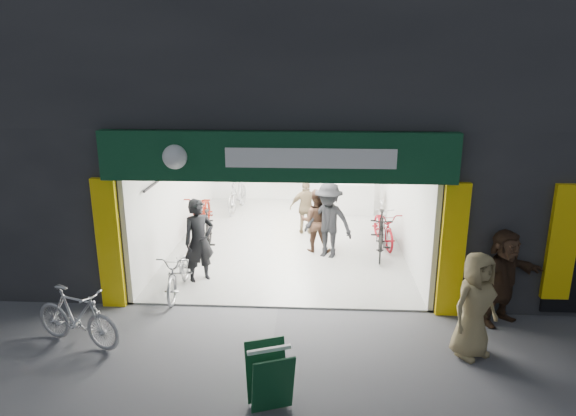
# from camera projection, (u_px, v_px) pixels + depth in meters

# --- Properties ---
(ground) EXTENTS (60.00, 60.00, 0.00)m
(ground) POSITION_uv_depth(u_px,v_px,m) (278.00, 308.00, 10.09)
(ground) COLOR #56565B
(ground) RESTS_ON ground
(building) EXTENTS (17.00, 10.27, 8.00)m
(building) POSITION_uv_depth(u_px,v_px,m) (325.00, 75.00, 13.61)
(building) COLOR #232326
(building) RESTS_ON ground
(bike_left_front) EXTENTS (0.69, 1.84, 0.96)m
(bike_left_front) POSITION_uv_depth(u_px,v_px,m) (179.00, 271.00, 10.64)
(bike_left_front) COLOR #B1B1B6
(bike_left_front) RESTS_ON ground
(bike_left_midfront) EXTENTS (0.60, 1.78, 1.05)m
(bike_left_midfront) POSITION_uv_depth(u_px,v_px,m) (206.00, 233.00, 12.82)
(bike_left_midfront) COLOR black
(bike_left_midfront) RESTS_ON ground
(bike_left_midback) EXTENTS (0.72, 2.07, 1.09)m
(bike_left_midback) POSITION_uv_depth(u_px,v_px,m) (202.00, 212.00, 14.50)
(bike_left_midback) COLOR maroon
(bike_left_midback) RESTS_ON ground
(bike_left_back) EXTENTS (0.81, 2.00, 1.17)m
(bike_left_back) POSITION_uv_depth(u_px,v_px,m) (237.00, 194.00, 16.35)
(bike_left_back) COLOR #A2A3A6
(bike_left_back) RESTS_ON ground
(bike_right_front) EXTENTS (0.75, 1.90, 1.11)m
(bike_right_front) POSITION_uv_depth(u_px,v_px,m) (381.00, 235.00, 12.63)
(bike_right_front) COLOR black
(bike_right_front) RESTS_ON ground
(bike_right_mid) EXTENTS (0.88, 1.90, 0.96)m
(bike_right_mid) POSITION_uv_depth(u_px,v_px,m) (384.00, 227.00, 13.43)
(bike_right_mid) COLOR maroon
(bike_right_mid) RESTS_ON ground
(bike_right_back) EXTENTS (0.51, 1.70, 1.02)m
(bike_right_back) POSITION_uv_depth(u_px,v_px,m) (382.00, 222.00, 13.78)
(bike_right_back) COLOR silver
(bike_right_back) RESTS_ON ground
(parked_bike) EXTENTS (1.81, 1.04, 1.05)m
(parked_bike) POSITION_uv_depth(u_px,v_px,m) (77.00, 316.00, 8.69)
(parked_bike) COLOR #B6B6BB
(parked_bike) RESTS_ON ground
(customer_a) EXTENTS (0.82, 0.75, 1.87)m
(customer_a) POSITION_uv_depth(u_px,v_px,m) (199.00, 241.00, 11.07)
(customer_a) COLOR black
(customer_a) RESTS_ON ground
(customer_b) EXTENTS (0.83, 0.67, 1.64)m
(customer_b) POSITION_uv_depth(u_px,v_px,m) (316.00, 221.00, 12.82)
(customer_b) COLOR #3E281C
(customer_b) RESTS_ON ground
(customer_c) EXTENTS (1.40, 1.12, 1.89)m
(customer_c) POSITION_uv_depth(u_px,v_px,m) (328.00, 221.00, 12.40)
(customer_c) COLOR black
(customer_c) RESTS_ON ground
(customer_d) EXTENTS (0.93, 0.43, 1.55)m
(customer_d) POSITION_uv_depth(u_px,v_px,m) (306.00, 208.00, 14.12)
(customer_d) COLOR olive
(customer_d) RESTS_ON ground
(pedestrian_near) EXTENTS (1.05, 0.95, 1.80)m
(pedestrian_near) POSITION_uv_depth(u_px,v_px,m) (475.00, 305.00, 8.28)
(pedestrian_near) COLOR olive
(pedestrian_near) RESTS_ON ground
(pedestrian_far) EXTENTS (1.70, 1.35, 1.81)m
(pedestrian_far) POSITION_uv_depth(u_px,v_px,m) (503.00, 277.00, 9.32)
(pedestrian_far) COLOR #382519
(pedestrian_far) RESTS_ON ground
(sandwich_board) EXTENTS (0.75, 0.76, 0.90)m
(sandwich_board) POSITION_uv_depth(u_px,v_px,m) (270.00, 376.00, 7.10)
(sandwich_board) COLOR #104022
(sandwich_board) RESTS_ON ground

